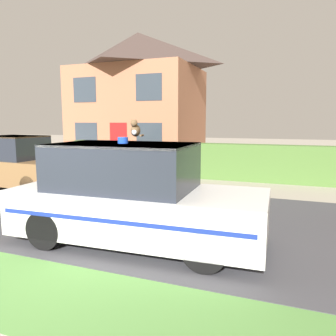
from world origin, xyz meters
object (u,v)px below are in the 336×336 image
object	(u,v)px
neighbour_car_near	(18,164)
house_left	(138,95)
cat	(135,129)
police_car	(133,196)

from	to	relation	value
neighbour_car_near	house_left	distance (m)	9.97
cat	police_car	bearing A→B (deg)	-0.39
police_car	neighbour_car_near	xyz separation A→B (m)	(-5.77, 3.05, -0.08)
cat	neighbour_car_near	xyz separation A→B (m)	(-5.72, 2.83, -1.25)
neighbour_car_near	cat	bearing A→B (deg)	-23.72
police_car	neighbour_car_near	world-z (taller)	police_car
police_car	cat	world-z (taller)	cat
neighbour_car_near	house_left	size ratio (longest dim) A/B	0.54
cat	house_left	size ratio (longest dim) A/B	0.05
house_left	police_car	bearing A→B (deg)	-64.35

